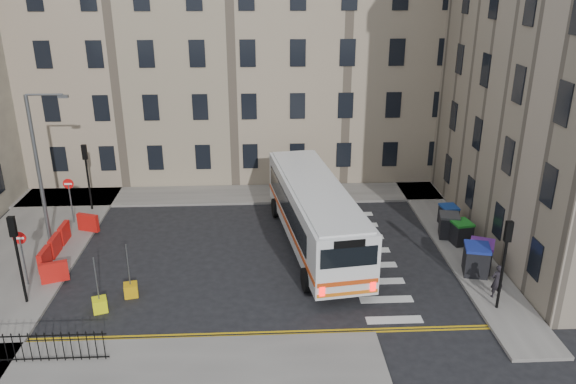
{
  "coord_description": "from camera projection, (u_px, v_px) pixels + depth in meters",
  "views": [
    {
      "loc": [
        -1.5,
        -25.9,
        13.7
      ],
      "look_at": [
        -0.14,
        1.45,
        3.0
      ],
      "focal_mm": 35.0,
      "sensor_mm": 36.0,
      "label": 1
    }
  ],
  "objects": [
    {
      "name": "traffic_light_sw",
      "position": [
        16.0,
        246.0,
        23.83
      ],
      "size": [
        0.28,
        0.22,
        4.1
      ],
      "color": "black",
      "rests_on": "pavement_west"
    },
    {
      "name": "roadworks_barriers",
      "position": [
        62.0,
        245.0,
        28.84
      ],
      "size": [
        1.66,
        6.26,
        1.0
      ],
      "color": "red",
      "rests_on": "pavement_west"
    },
    {
      "name": "bus",
      "position": [
        315.0,
        212.0,
        29.54
      ],
      "size": [
        4.56,
        12.82,
        3.41
      ],
      "rotation": [
        0.0,
        0.0,
        0.14
      ],
      "color": "silver",
      "rests_on": "ground"
    },
    {
      "name": "pedestrian",
      "position": [
        497.0,
        281.0,
        24.89
      ],
      "size": [
        0.62,
        0.44,
        1.6
      ],
      "primitive_type": "imported",
      "rotation": [
        0.0,
        0.0,
        3.24
      ],
      "color": "black",
      "rests_on": "pavement_east"
    },
    {
      "name": "pavement_west",
      "position": [
        25.0,
        252.0,
        29.41
      ],
      "size": [
        6.0,
        22.0,
        0.15
      ],
      "primitive_type": "cube",
      "color": "slate",
      "rests_on": "ground"
    },
    {
      "name": "wheelie_bin_b",
      "position": [
        481.0,
        256.0,
        27.31
      ],
      "size": [
        1.56,
        1.65,
        1.43
      ],
      "rotation": [
        0.0,
        0.0,
        -0.43
      ],
      "color": "black",
      "rests_on": "pavement_east"
    },
    {
      "name": "traffic_light_nw",
      "position": [
        86.0,
        167.0,
        33.6
      ],
      "size": [
        0.28,
        0.22,
        4.1
      ],
      "color": "black",
      "rests_on": "pavement_west"
    },
    {
      "name": "no_entry_south",
      "position": [
        21.0,
        247.0,
        25.49
      ],
      "size": [
        0.6,
        0.08,
        3.0
      ],
      "color": "#595B5E",
      "rests_on": "pavement_west"
    },
    {
      "name": "pavement_east",
      "position": [
        440.0,
        219.0,
        33.26
      ],
      "size": [
        2.4,
        26.0,
        0.15
      ],
      "primitive_type": "cube",
      "color": "slate",
      "rests_on": "ground"
    },
    {
      "name": "ground",
      "position": [
        292.0,
        256.0,
        29.15
      ],
      "size": [
        120.0,
        120.0,
        0.0
      ],
      "primitive_type": "plane",
      "color": "black",
      "rests_on": "ground"
    },
    {
      "name": "streetlamp",
      "position": [
        38.0,
        168.0,
        28.83
      ],
      "size": [
        0.5,
        0.22,
        8.14
      ],
      "color": "#595B5E",
      "rests_on": "pavement_west"
    },
    {
      "name": "pavement_north",
      "position": [
        194.0,
        195.0,
        36.85
      ],
      "size": [
        36.0,
        3.2,
        0.15
      ],
      "primitive_type": "cube",
      "color": "slate",
      "rests_on": "ground"
    },
    {
      "name": "bollard_chevron",
      "position": [
        131.0,
        290.0,
        25.43
      ],
      "size": [
        0.72,
        0.72,
        0.6
      ],
      "primitive_type": "cube",
      "rotation": [
        0.0,
        0.0,
        0.22
      ],
      "color": "#D2990C",
      "rests_on": "ground"
    },
    {
      "name": "iron_railings",
      "position": [
        1.0,
        349.0,
        20.73
      ],
      "size": [
        7.8,
        0.04,
        1.2
      ],
      "color": "black",
      "rests_on": "pavement_sw"
    },
    {
      "name": "wheelie_bin_e",
      "position": [
        448.0,
        215.0,
        32.23
      ],
      "size": [
        0.99,
        1.12,
        1.15
      ],
      "rotation": [
        0.0,
        0.0,
        0.08
      ],
      "color": "black",
      "rests_on": "pavement_east"
    },
    {
      "name": "wheelie_bin_c",
      "position": [
        461.0,
        232.0,
        29.99
      ],
      "size": [
        1.16,
        1.28,
        1.25
      ],
      "rotation": [
        0.0,
        0.0,
        0.17
      ],
      "color": "black",
      "rests_on": "pavement_east"
    },
    {
      "name": "wheelie_bin_a",
      "position": [
        476.0,
        259.0,
        26.92
      ],
      "size": [
        1.43,
        1.55,
        1.46
      ],
      "rotation": [
        0.0,
        0.0,
        -0.24
      ],
      "color": "black",
      "rests_on": "pavement_east"
    },
    {
      "name": "bollard_yellow",
      "position": [
        100.0,
        305.0,
        24.3
      ],
      "size": [
        0.77,
        0.77,
        0.6
      ],
      "primitive_type": "cube",
      "rotation": [
        0.0,
        0.0,
        0.34
      ],
      "color": "#E4EB0D",
      "rests_on": "ground"
    },
    {
      "name": "traffic_light_east",
      "position": [
        505.0,
        252.0,
        23.39
      ],
      "size": [
        0.28,
        0.22,
        4.1
      ],
      "color": "black",
      "rests_on": "pavement_east"
    },
    {
      "name": "wheelie_bin_d",
      "position": [
        449.0,
        225.0,
        30.74
      ],
      "size": [
        1.27,
        1.39,
        1.31
      ],
      "rotation": [
        0.0,
        0.0,
        -0.23
      ],
      "color": "black",
      "rests_on": "pavement_east"
    },
    {
      "name": "no_entry_north",
      "position": [
        69.0,
        192.0,
        32.01
      ],
      "size": [
        0.6,
        0.08,
        3.0
      ],
      "color": "#595B5E",
      "rests_on": "pavement_west"
    },
    {
      "name": "terrace_north",
      "position": [
        183.0,
        49.0,
        40.11
      ],
      "size": [
        38.3,
        10.8,
        17.2
      ],
      "color": "gray",
      "rests_on": "ground"
    }
  ]
}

